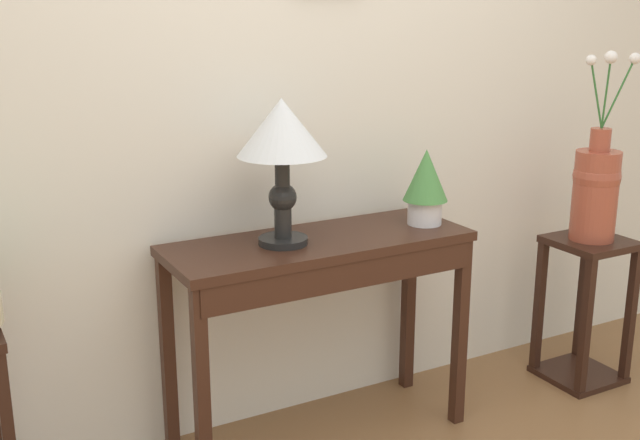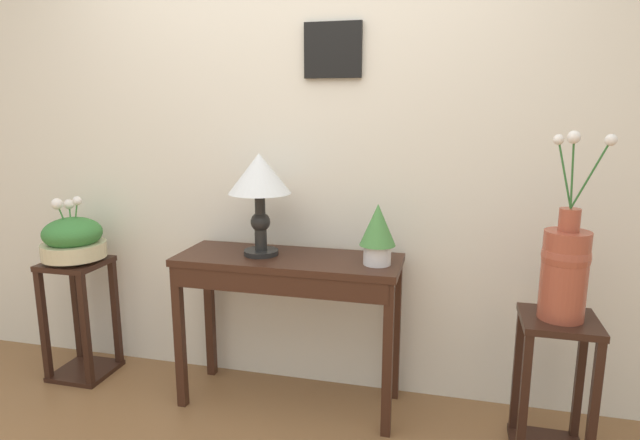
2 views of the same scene
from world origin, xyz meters
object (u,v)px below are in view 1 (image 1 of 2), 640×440
potted_plant_on_console (426,183)px  pedestal_stand_right (584,310)px  console_table (322,272)px  table_lamp (282,138)px  flower_vase_tall_right (596,185)px

potted_plant_on_console → pedestal_stand_right: size_ratio=0.45×
console_table → table_lamp: table_lamp is taller
pedestal_stand_right → flower_vase_tall_right: (0.00, -0.00, 0.56)m
flower_vase_tall_right → potted_plant_on_console: bearing=172.3°
potted_plant_on_console → flower_vase_tall_right: bearing=-7.7°
pedestal_stand_right → potted_plant_on_console: bearing=172.4°
console_table → pedestal_stand_right: bearing=-5.0°
pedestal_stand_right → console_table: bearing=175.0°
table_lamp → flower_vase_tall_right: (1.39, -0.13, -0.29)m
console_table → pedestal_stand_right: size_ratio=1.73×
pedestal_stand_right → flower_vase_tall_right: 0.56m
table_lamp → potted_plant_on_console: table_lamp is taller
table_lamp → pedestal_stand_right: table_lamp is taller
flower_vase_tall_right → table_lamp: bearing=174.6°
console_table → table_lamp: size_ratio=2.19×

